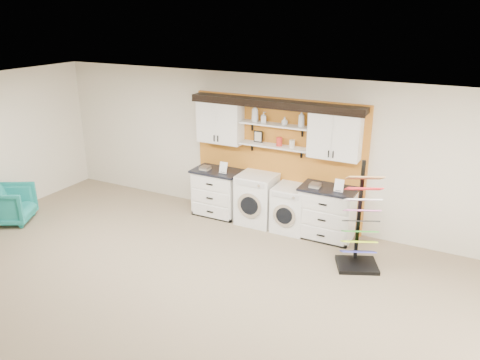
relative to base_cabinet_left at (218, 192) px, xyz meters
The scene contains 22 objects.
floor 3.84m from the base_cabinet_left, 72.76° to the right, with size 10.00×10.00×0.00m, color #86745A.
ceiling 4.47m from the base_cabinet_left, 72.76° to the right, with size 10.00×10.00×0.00m, color white.
wall_back 1.51m from the base_cabinet_left, 17.63° to the left, with size 10.00×10.00×0.00m, color beige.
accent_panel 1.39m from the base_cabinet_left, 16.00° to the left, with size 3.40×0.07×2.40m, color #BC7020.
upper_cabinet_left 1.42m from the base_cabinet_left, 90.00° to the left, with size 0.90×0.35×0.84m.
upper_cabinet_right 2.67m from the base_cabinet_left, ahead, with size 0.90×0.35×0.84m.
shelf_lower 1.56m from the base_cabinet_left, ahead, with size 1.32×0.28×0.03m, color white.
shelf_upper 1.85m from the base_cabinet_left, ahead, with size 1.32×0.28×0.03m, color white.
crown_molding 2.18m from the base_cabinet_left, ahead, with size 3.30×0.41×0.13m.
picture_frame 1.44m from the base_cabinet_left, 14.85° to the left, with size 0.18×0.02×0.22m.
canister_red 1.70m from the base_cabinet_left, ahead, with size 0.11×0.11×0.16m, color red.
canister_cream 1.88m from the base_cabinet_left, ahead, with size 0.10×0.10×0.14m, color silver.
base_cabinet_left is the anchor object (origin of this frame).
base_cabinet_right 2.26m from the base_cabinet_left, ahead, with size 0.98×0.66×0.96m.
washer 0.88m from the base_cabinet_left, ahead, with size 0.70×0.71×0.97m.
dryer 1.57m from the base_cabinet_left, ahead, with size 0.61×0.71×0.86m.
sample_rack 3.12m from the base_cabinet_left, 14.37° to the right, with size 0.79×0.74×1.74m.
armchair 4.01m from the base_cabinet_left, 147.20° to the right, with size 0.77×0.79×0.72m, color teal.
soap_bottle_a 1.81m from the base_cabinet_left, 12.27° to the left, with size 0.13×0.13×0.33m, color silver.
soap_bottle_b 1.83m from the base_cabinet_left, ahead, with size 0.09×0.09×0.20m, color silver.
soap_bottle_c 2.04m from the base_cabinet_left, ahead, with size 0.12×0.12×0.15m, color silver.
soap_bottle_d 2.31m from the base_cabinet_left, ahead, with size 0.11×0.11×0.30m, color silver.
Camera 1 is at (3.25, -3.88, 3.89)m, focal length 35.00 mm.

